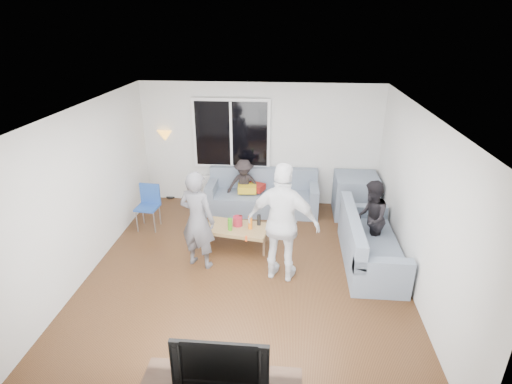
# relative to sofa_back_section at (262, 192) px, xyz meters

# --- Properties ---
(floor) EXTENTS (5.00, 5.50, 0.04)m
(floor) POSITION_rel_sofa_back_section_xyz_m (-0.09, -2.27, -0.45)
(floor) COLOR #56351C
(floor) RESTS_ON ground
(ceiling) EXTENTS (5.00, 5.50, 0.04)m
(ceiling) POSITION_rel_sofa_back_section_xyz_m (-0.09, -2.27, 2.20)
(ceiling) COLOR white
(ceiling) RESTS_ON ground
(wall_back) EXTENTS (5.00, 0.04, 2.60)m
(wall_back) POSITION_rel_sofa_back_section_xyz_m (-0.09, 0.50, 0.88)
(wall_back) COLOR silver
(wall_back) RESTS_ON ground
(wall_front) EXTENTS (5.00, 0.04, 2.60)m
(wall_front) POSITION_rel_sofa_back_section_xyz_m (-0.09, -5.04, 0.88)
(wall_front) COLOR silver
(wall_front) RESTS_ON ground
(wall_left) EXTENTS (0.04, 5.50, 2.60)m
(wall_left) POSITION_rel_sofa_back_section_xyz_m (-2.61, -2.27, 0.88)
(wall_left) COLOR silver
(wall_left) RESTS_ON ground
(wall_right) EXTENTS (0.04, 5.50, 2.60)m
(wall_right) POSITION_rel_sofa_back_section_xyz_m (2.43, -2.27, 0.88)
(wall_right) COLOR silver
(wall_right) RESTS_ON ground
(window_frame) EXTENTS (1.62, 0.06, 1.47)m
(window_frame) POSITION_rel_sofa_back_section_xyz_m (-0.69, 0.42, 1.12)
(window_frame) COLOR white
(window_frame) RESTS_ON wall_back
(window_glass) EXTENTS (1.50, 0.02, 1.35)m
(window_glass) POSITION_rel_sofa_back_section_xyz_m (-0.69, 0.38, 1.12)
(window_glass) COLOR black
(window_glass) RESTS_ON window_frame
(window_mullion) EXTENTS (0.05, 0.03, 1.35)m
(window_mullion) POSITION_rel_sofa_back_section_xyz_m (-0.69, 0.37, 1.12)
(window_mullion) COLOR white
(window_mullion) RESTS_ON window_frame
(radiator) EXTENTS (1.30, 0.12, 0.62)m
(radiator) POSITION_rel_sofa_back_section_xyz_m (-0.69, 0.38, -0.11)
(radiator) COLOR silver
(radiator) RESTS_ON floor
(potted_plant) EXTENTS (0.19, 0.15, 0.32)m
(potted_plant) POSITION_rel_sofa_back_section_xyz_m (-0.36, 0.35, 0.35)
(potted_plant) COLOR #34712D
(potted_plant) RESTS_ON radiator
(vase) EXTENTS (0.21, 0.21, 0.19)m
(vase) POSITION_rel_sofa_back_section_xyz_m (-0.74, 0.35, 0.29)
(vase) COLOR silver
(vase) RESTS_ON radiator
(sofa_back_section) EXTENTS (2.30, 0.85, 0.85)m
(sofa_back_section) POSITION_rel_sofa_back_section_xyz_m (0.00, 0.00, 0.00)
(sofa_back_section) COLOR slate
(sofa_back_section) RESTS_ON floor
(sofa_right_section) EXTENTS (2.00, 0.85, 0.85)m
(sofa_right_section) POSITION_rel_sofa_back_section_xyz_m (1.93, -1.80, 0.00)
(sofa_right_section) COLOR slate
(sofa_right_section) RESTS_ON floor
(sofa_corner) EXTENTS (0.85, 0.85, 0.85)m
(sofa_corner) POSITION_rel_sofa_back_section_xyz_m (1.91, 0.00, 0.00)
(sofa_corner) COLOR slate
(sofa_corner) RESTS_ON floor
(cushion_yellow) EXTENTS (0.41, 0.35, 0.14)m
(cushion_yellow) POSITION_rel_sofa_back_section_xyz_m (-0.32, -0.02, 0.09)
(cushion_yellow) COLOR gold
(cushion_yellow) RESTS_ON sofa_back_section
(cushion_red) EXTENTS (0.45, 0.41, 0.13)m
(cushion_red) POSITION_rel_sofa_back_section_xyz_m (-0.16, 0.06, 0.09)
(cushion_red) COLOR maroon
(cushion_red) RESTS_ON sofa_back_section
(coffee_table) EXTENTS (1.18, 0.77, 0.40)m
(coffee_table) POSITION_rel_sofa_back_section_xyz_m (-0.34, -1.52, -0.22)
(coffee_table) COLOR #A07A4D
(coffee_table) RESTS_ON floor
(pitcher) EXTENTS (0.17, 0.17, 0.17)m
(pitcher) POSITION_rel_sofa_back_section_xyz_m (-0.33, -1.45, 0.06)
(pitcher) COLOR maroon
(pitcher) RESTS_ON coffee_table
(side_chair) EXTENTS (0.43, 0.43, 0.86)m
(side_chair) POSITION_rel_sofa_back_section_xyz_m (-2.14, -0.96, 0.01)
(side_chair) COLOR #214692
(side_chair) RESTS_ON floor
(floor_lamp) EXTENTS (0.32, 0.32, 1.56)m
(floor_lamp) POSITION_rel_sofa_back_section_xyz_m (-2.14, 0.50, 0.36)
(floor_lamp) COLOR #F69F2E
(floor_lamp) RESTS_ON floor
(player_left) EXTENTS (0.69, 0.56, 1.65)m
(player_left) POSITION_rel_sofa_back_section_xyz_m (-0.88, -2.12, 0.40)
(player_left) COLOR #545359
(player_left) RESTS_ON floor
(player_right) EXTENTS (1.19, 0.72, 1.89)m
(player_right) POSITION_rel_sofa_back_section_xyz_m (0.48, -2.35, 0.52)
(player_right) COLOR silver
(player_right) RESTS_ON floor
(spectator_right) EXTENTS (0.62, 0.73, 1.34)m
(spectator_right) POSITION_rel_sofa_back_section_xyz_m (1.93, -1.52, 0.24)
(spectator_right) COLOR black
(spectator_right) RESTS_ON floor
(spectator_back) EXTENTS (0.74, 0.46, 1.11)m
(spectator_back) POSITION_rel_sofa_back_section_xyz_m (-0.39, 0.03, 0.13)
(spectator_back) COLOR black
(spectator_back) RESTS_ON floor
(television) EXTENTS (0.96, 0.13, 0.55)m
(television) POSITION_rel_sofa_back_section_xyz_m (-0.05, -4.77, 0.29)
(television) COLOR black
(television) RESTS_ON tv_console
(bottle_d) EXTENTS (0.07, 0.07, 0.24)m
(bottle_d) POSITION_rel_sofa_back_section_xyz_m (-0.10, -1.55, 0.10)
(bottle_d) COLOR orange
(bottle_d) RESTS_ON coffee_table
(bottle_e) EXTENTS (0.07, 0.07, 0.20)m
(bottle_e) POSITION_rel_sofa_back_section_xyz_m (0.04, -1.40, 0.07)
(bottle_e) COLOR black
(bottle_e) RESTS_ON coffee_table
(bottle_c) EXTENTS (0.07, 0.07, 0.17)m
(bottle_c) POSITION_rel_sofa_back_section_xyz_m (-0.28, -1.40, 0.06)
(bottle_c) COLOR black
(bottle_c) RESTS_ON coffee_table
(bottle_b) EXTENTS (0.08, 0.08, 0.22)m
(bottle_b) POSITION_rel_sofa_back_section_xyz_m (-0.44, -1.63, 0.08)
(bottle_b) COLOR #378B19
(bottle_b) RESTS_ON coffee_table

